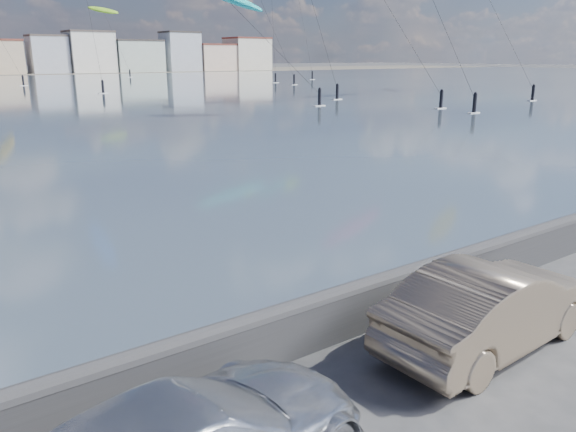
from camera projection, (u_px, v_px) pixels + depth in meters
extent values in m
cube|color=#28282B|center=(286.00, 335.00, 10.03)|extent=(400.00, 0.35, 0.90)
cylinder|color=#28282B|center=(286.00, 312.00, 9.90)|extent=(400.00, 0.36, 0.36)
cube|color=#B2B7C6|center=(48.00, 55.00, 174.36)|extent=(11.00, 9.00, 11.00)
cube|color=#4C423D|center=(46.00, 36.00, 172.77)|extent=(11.22, 9.18, 0.60)
cube|color=white|center=(90.00, 53.00, 181.51)|extent=(14.00, 11.00, 12.50)
cube|color=#4C423D|center=(88.00, 32.00, 179.71)|extent=(14.28, 11.22, 0.60)
cube|color=#B7C6BC|center=(136.00, 57.00, 190.62)|extent=(16.00, 12.00, 10.00)
cube|color=#383330|center=(135.00, 40.00, 189.16)|extent=(16.32, 12.24, 0.60)
cube|color=#B2B7C6|center=(181.00, 52.00, 199.54)|extent=(12.00, 10.00, 13.00)
cube|color=#383330|center=(180.00, 32.00, 197.67)|extent=(12.24, 10.20, 0.60)
cube|color=beige|center=(214.00, 58.00, 207.72)|extent=(14.00, 11.00, 9.00)
cube|color=brown|center=(214.00, 45.00, 206.40)|extent=(14.28, 11.22, 0.60)
cube|color=silver|center=(247.00, 55.00, 215.58)|extent=(15.00, 12.00, 11.50)
cube|color=brown|center=(247.00, 38.00, 213.92)|extent=(15.30, 12.24, 0.60)
imported|color=tan|center=(491.00, 306.00, 10.37)|extent=(4.98, 1.92, 1.62)
cube|color=white|center=(103.00, 93.00, 81.36)|extent=(1.40, 0.42, 0.08)
cylinder|color=black|center=(103.00, 87.00, 81.11)|extent=(0.36, 0.36, 1.70)
sphere|color=black|center=(102.00, 81.00, 80.87)|extent=(0.28, 0.28, 0.28)
cube|color=white|center=(312.00, 79.00, 129.48)|extent=(1.40, 0.42, 0.08)
cylinder|color=black|center=(312.00, 75.00, 129.23)|extent=(0.36, 0.36, 1.70)
sphere|color=black|center=(312.00, 71.00, 128.99)|extent=(0.28, 0.28, 0.28)
cylinder|color=black|center=(302.00, 16.00, 131.45)|extent=(3.39, 12.70, 25.93)
cube|color=white|center=(24.00, 86.00, 102.27)|extent=(1.40, 0.42, 0.08)
cylinder|color=black|center=(23.00, 81.00, 102.02)|extent=(0.36, 0.36, 1.70)
sphere|color=black|center=(22.00, 75.00, 101.77)|extent=(0.28, 0.28, 0.28)
cylinder|color=black|center=(5.00, 47.00, 103.11)|extent=(3.03, 9.22, 11.24)
cube|color=white|center=(294.00, 85.00, 105.97)|extent=(1.40, 0.42, 0.08)
cylinder|color=black|center=(294.00, 80.00, 105.72)|extent=(0.36, 0.36, 1.70)
sphere|color=black|center=(294.00, 75.00, 105.47)|extent=(0.28, 0.28, 0.28)
cylinder|color=black|center=(270.00, 21.00, 106.25)|extent=(3.29, 11.31, 20.72)
ellipsoid|color=#8CD826|center=(103.00, 10.00, 151.15)|extent=(7.96, 8.69, 3.55)
cube|color=white|center=(130.00, 77.00, 143.75)|extent=(1.40, 0.42, 0.08)
cylinder|color=black|center=(130.00, 73.00, 143.50)|extent=(0.36, 0.36, 1.70)
sphere|color=black|center=(130.00, 70.00, 143.25)|extent=(0.28, 0.28, 0.28)
cylinder|color=black|center=(116.00, 40.00, 147.28)|extent=(0.28, 15.77, 15.88)
cube|color=white|center=(474.00, 113.00, 53.43)|extent=(1.40, 0.42, 0.08)
cylinder|color=black|center=(475.00, 103.00, 53.18)|extent=(0.36, 0.36, 1.70)
sphere|color=black|center=(476.00, 93.00, 52.93)|extent=(0.28, 0.28, 0.28)
cube|color=white|center=(337.00, 99.00, 70.05)|extent=(1.40, 0.42, 0.08)
cylinder|color=black|center=(337.00, 92.00, 69.80)|extent=(0.36, 0.36, 1.70)
sphere|color=black|center=(337.00, 84.00, 69.55)|extent=(0.28, 0.28, 0.28)
cube|color=white|center=(532.00, 100.00, 68.21)|extent=(1.40, 0.42, 0.08)
cylinder|color=black|center=(533.00, 93.00, 67.97)|extent=(0.36, 0.36, 1.70)
sphere|color=black|center=(534.00, 85.00, 67.72)|extent=(0.28, 0.28, 0.28)
cylinder|color=black|center=(498.00, 17.00, 70.19)|extent=(0.21, 12.02, 17.43)
cube|color=white|center=(319.00, 106.00, 61.12)|extent=(1.40, 0.42, 0.08)
cylinder|color=black|center=(320.00, 97.00, 60.87)|extent=(0.36, 0.36, 1.70)
sphere|color=black|center=(320.00, 89.00, 60.63)|extent=(0.28, 0.28, 0.28)
cylinder|color=black|center=(269.00, 42.00, 63.83)|extent=(3.57, 14.30, 10.96)
cube|color=white|center=(441.00, 108.00, 58.04)|extent=(1.40, 0.42, 0.08)
cylinder|color=black|center=(441.00, 99.00, 57.79)|extent=(0.36, 0.36, 1.70)
sphere|color=black|center=(442.00, 90.00, 57.55)|extent=(0.28, 0.28, 0.28)
cylinder|color=black|center=(399.00, 24.00, 60.12)|extent=(1.00, 12.07, 14.50)
cube|color=white|center=(275.00, 83.00, 113.65)|extent=(1.40, 0.42, 0.08)
cylinder|color=black|center=(275.00, 78.00, 113.40)|extent=(0.36, 0.36, 1.70)
sphere|color=black|center=(275.00, 74.00, 113.16)|extent=(0.28, 0.28, 0.28)
cylinder|color=black|center=(273.00, 19.00, 114.04)|extent=(3.79, 7.15, 22.57)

